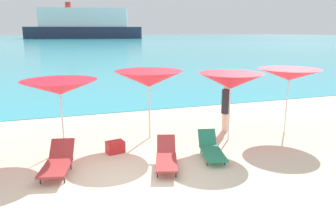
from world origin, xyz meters
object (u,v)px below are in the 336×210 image
(beachgoer_0, at_px, (226,106))
(cruise_ship, at_px, (84,25))
(umbrella_2, at_px, (60,87))
(lounge_chair_0, at_px, (58,161))
(lounge_chair_3, at_px, (166,156))
(lounge_chair_2, at_px, (211,149))
(umbrella_4, at_px, (231,81))
(cooler_box, at_px, (115,147))
(umbrella_3, at_px, (149,79))
(umbrella_5, at_px, (289,75))

(beachgoer_0, distance_m, cruise_ship, 173.98)
(umbrella_2, height_order, lounge_chair_0, umbrella_2)
(lounge_chair_3, xyz_separation_m, cruise_ship, (9.38, 176.00, 6.89))
(lounge_chair_2, bearing_deg, umbrella_4, 56.83)
(lounge_chair_2, bearing_deg, beachgoer_0, 65.71)
(cruise_ship, bearing_deg, lounge_chair_0, -80.95)
(cooler_box, relative_size, cruise_ship, 0.01)
(lounge_chair_2, bearing_deg, cruise_ship, 100.09)
(umbrella_4, distance_m, beachgoer_0, 1.37)
(umbrella_3, bearing_deg, lounge_chair_2, -60.49)
(beachgoer_0, height_order, cooler_box, beachgoer_0)
(lounge_chair_2, bearing_deg, lounge_chair_3, -156.74)
(lounge_chair_0, relative_size, lounge_chair_3, 0.95)
(umbrella_2, bearing_deg, umbrella_3, 6.99)
(umbrella_2, relative_size, beachgoer_0, 1.29)
(umbrella_2, relative_size, umbrella_5, 1.00)
(umbrella_2, height_order, cruise_ship, cruise_ship)
(lounge_chair_3, height_order, cooler_box, lounge_chair_3)
(umbrella_4, xyz_separation_m, umbrella_5, (2.31, 0.14, 0.09))
(umbrella_5, relative_size, lounge_chair_0, 1.36)
(umbrella_4, xyz_separation_m, lounge_chair_3, (-2.58, -1.40, -1.65))
(lounge_chair_0, height_order, cruise_ship, cruise_ship)
(lounge_chair_0, relative_size, beachgoer_0, 0.95)
(lounge_chair_2, bearing_deg, umbrella_5, 32.77)
(lounge_chair_2, height_order, cooler_box, lounge_chair_2)
(lounge_chair_3, bearing_deg, lounge_chair_0, -173.40)
(umbrella_3, bearing_deg, umbrella_2, -173.01)
(lounge_chair_2, xyz_separation_m, cruise_ship, (7.97, 175.73, 6.94))
(lounge_chair_3, height_order, beachgoer_0, beachgoer_0)
(beachgoer_0, relative_size, cooler_box, 3.44)
(lounge_chair_2, relative_size, cruise_ship, 0.03)
(umbrella_2, xyz_separation_m, lounge_chair_3, (2.53, -2.08, -1.61))
(umbrella_4, bearing_deg, cooler_box, 179.51)
(umbrella_3, relative_size, cooler_box, 4.50)
(umbrella_4, relative_size, lounge_chair_2, 1.35)
(umbrella_2, distance_m, beachgoer_0, 5.53)
(lounge_chair_2, bearing_deg, lounge_chair_0, -170.63)
(beachgoer_0, bearing_deg, lounge_chair_3, 143.22)
(lounge_chair_3, bearing_deg, umbrella_5, 34.61)
(umbrella_3, distance_m, lounge_chair_3, 2.96)
(lounge_chair_0, bearing_deg, cruise_ship, 98.71)
(umbrella_4, height_order, umbrella_5, umbrella_5)
(lounge_chair_0, distance_m, lounge_chair_2, 4.11)
(umbrella_3, relative_size, cruise_ship, 0.04)
(lounge_chair_0, height_order, beachgoer_0, beachgoer_0)
(lounge_chair_2, relative_size, beachgoer_0, 0.94)
(umbrella_3, relative_size, lounge_chair_3, 1.30)
(umbrella_5, distance_m, cruise_ship, 174.60)
(lounge_chair_2, bearing_deg, umbrella_3, 132.20)
(umbrella_4, bearing_deg, beachgoer_0, 68.96)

